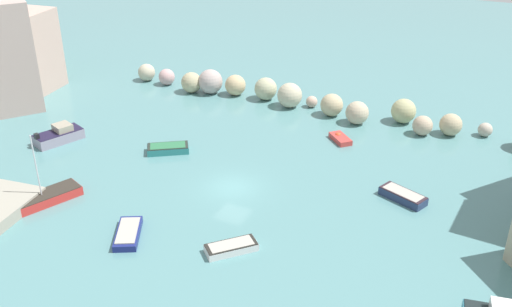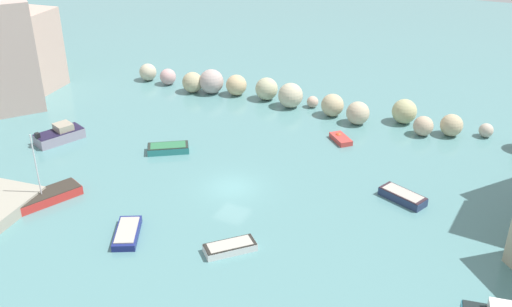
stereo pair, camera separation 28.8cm
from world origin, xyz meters
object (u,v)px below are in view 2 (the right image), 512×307
Objects in this scene: moored_boat_0 at (168,148)px; moored_boat_3 at (341,139)px; channel_buoy at (338,136)px; moored_boat_6 at (403,196)px; moored_boat_7 at (60,135)px; moored_boat_5 at (230,247)px; moored_boat_4 at (127,233)px; moored_boat_2 at (42,198)px.

moored_boat_0 reaches higher than moored_boat_3.
moored_boat_0 is at bearing -145.07° from channel_buoy.
moored_boat_6 is 31.19m from moored_boat_7.
moored_boat_0 is 10.57m from moored_boat_7.
channel_buoy is 0.19× the size of moored_boat_5.
channel_buoy is at bearing 1.31° from moored_boat_0.
channel_buoy is 22.77m from moored_boat_4.
moored_boat_5 reaches higher than moored_boat_4.
moored_boat_4 is (8.51, -0.86, -0.12)m from moored_boat_2.
moored_boat_2 is 1.29× the size of moored_boat_7.
moored_boat_3 is 22.58m from moored_boat_4.
channel_buoy is 0.25× the size of moored_boat_3.
moored_boat_3 is 19.36m from moored_boat_5.
moored_boat_4 reaches higher than moored_boat_3.
moored_boat_5 is 14.46m from moored_boat_6.
moored_boat_6 is (7.50, -7.93, 0.12)m from moored_boat_3.
moored_boat_0 reaches higher than channel_buoy.
moored_boat_0 is 15.82m from moored_boat_3.
channel_buoy is 0.17× the size of moored_boat_6.
moored_boat_7 reaches higher than moored_boat_6.
moored_boat_7 reaches higher than moored_boat_5.
channel_buoy is at bearing 156.09° from moored_boat_6.
moored_boat_7 is at bearing 159.34° from moored_boat_0.
moored_boat_5 is at bearing -75.68° from moored_boat_0.
moored_boat_2 is 11.00m from moored_boat_7.
channel_buoy is 0.16× the size of moored_boat_4.
moored_boat_4 is 17.84m from moored_boat_7.
moored_boat_7 is (-23.53, -11.03, 0.37)m from moored_boat_3.
moored_boat_2 is 8.56m from moored_boat_4.
moored_boat_6 reaches higher than moored_boat_0.
moored_boat_2 is 1.76× the size of moored_boat_5.
moored_boat_7 is at bearing -121.80° from moored_boat_2.
moored_boat_7 is (-6.36, 8.97, 0.21)m from moored_boat_2.
channel_buoy is 19.68m from moored_boat_5.
moored_boat_6 reaches higher than channel_buoy.
moored_boat_5 is at bearing -105.52° from moored_boat_6.
moored_boat_4 is 1.03× the size of moored_boat_6.
moored_boat_4 is at bearing -101.75° from moored_boat_7.
moored_boat_2 is at bearing -122.94° from moored_boat_7.
moored_boat_2 is (-16.83, -20.34, 0.07)m from channel_buoy.
moored_boat_0 is 12.00m from moored_boat_2.
moored_boat_7 is (-14.88, 9.83, 0.34)m from moored_boat_4.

